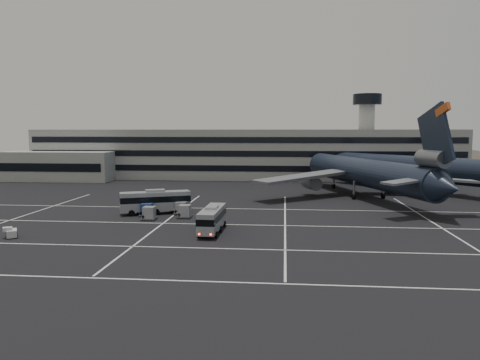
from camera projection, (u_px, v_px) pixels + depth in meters
name	position (u px, v px, depth m)	size (l,w,h in m)	color
ground	(198.00, 230.00, 64.66)	(260.00, 260.00, 0.00)	black
lane_markings	(206.00, 229.00, 65.29)	(90.00, 55.62, 0.01)	silver
terminal	(233.00, 154.00, 134.65)	(125.00, 26.00, 24.00)	gray
hills	(297.00, 183.00, 232.52)	(352.00, 180.00, 44.00)	#38332B
trijet_main	(366.00, 172.00, 94.81)	(45.26, 56.38, 18.08)	black
trijet_far	(419.00, 168.00, 104.94)	(41.21, 48.04, 18.08)	black
bus_near	(212.00, 218.00, 63.00)	(2.77, 10.21, 3.58)	gray
bus_far	(155.00, 200.00, 77.09)	(11.53, 6.82, 4.02)	gray
tug_b	(12.00, 233.00, 59.92)	(2.27, 2.55, 1.41)	beige
uld_cluster	(163.00, 207.00, 77.38)	(11.80, 14.37, 2.05)	#2D2D30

